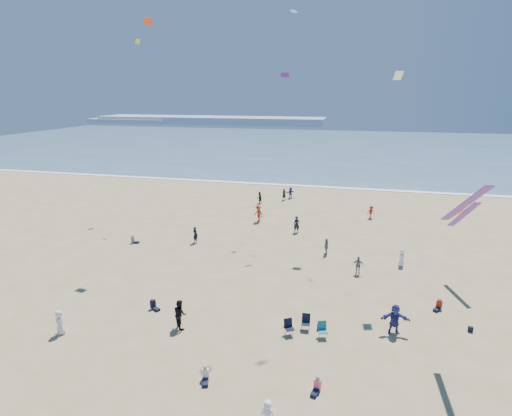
# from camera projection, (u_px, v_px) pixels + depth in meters

# --- Properties ---
(ground) EXTENTS (220.00, 220.00, 0.00)m
(ground) POSITION_uv_depth(u_px,v_px,m) (184.00, 370.00, 21.29)
(ground) COLOR tan
(ground) RESTS_ON ground
(ocean) EXTENTS (220.00, 100.00, 0.06)m
(ocean) POSITION_uv_depth(u_px,v_px,m) (323.00, 146.00, 110.00)
(ocean) COLOR #476B84
(ocean) RESTS_ON ground
(surf_line) EXTENTS (220.00, 1.20, 0.08)m
(surf_line) POSITION_uv_depth(u_px,v_px,m) (298.00, 186.00, 63.30)
(surf_line) COLOR white
(surf_line) RESTS_ON ground
(headland_far) EXTENTS (110.00, 20.00, 3.20)m
(headland_far) POSITION_uv_depth(u_px,v_px,m) (210.00, 120.00, 193.14)
(headland_far) COLOR #7A8EA8
(headland_far) RESTS_ON ground
(headland_near) EXTENTS (40.00, 14.00, 2.00)m
(headland_near) POSITION_uv_depth(u_px,v_px,m) (131.00, 121.00, 197.67)
(headland_near) COLOR #7A8EA8
(headland_near) RESTS_ON ground
(standing_flyers) EXTENTS (22.04, 48.26, 1.93)m
(standing_flyers) POSITION_uv_depth(u_px,v_px,m) (293.00, 252.00, 34.70)
(standing_flyers) COLOR navy
(standing_flyers) RESTS_ON ground
(seated_group) EXTENTS (27.76, 17.48, 0.84)m
(seated_group) POSITION_uv_depth(u_px,v_px,m) (237.00, 307.00, 26.74)
(seated_group) COLOR silver
(seated_group) RESTS_ON ground
(chair_cluster) EXTENTS (2.79, 1.52, 1.00)m
(chair_cluster) POSITION_uv_depth(u_px,v_px,m) (306.00, 327.00, 24.28)
(chair_cluster) COLOR black
(chair_cluster) RESTS_ON ground
(white_tote) EXTENTS (0.35, 0.20, 0.40)m
(white_tote) POSITION_uv_depth(u_px,v_px,m) (287.00, 323.00, 25.26)
(white_tote) COLOR silver
(white_tote) RESTS_ON ground
(black_backpack) EXTENTS (0.30, 0.22, 0.38)m
(black_backpack) POSITION_uv_depth(u_px,v_px,m) (320.00, 327.00, 24.84)
(black_backpack) COLOR black
(black_backpack) RESTS_ON ground
(navy_bag) EXTENTS (0.28, 0.18, 0.34)m
(navy_bag) POSITION_uv_depth(u_px,v_px,m) (470.00, 329.00, 24.63)
(navy_bag) COLOR black
(navy_bag) RESTS_ON ground
(kites_aloft) EXTENTS (44.40, 33.33, 30.62)m
(kites_aloft) POSITION_uv_depth(u_px,v_px,m) (392.00, 81.00, 26.98)
(kites_aloft) COLOR blue
(kites_aloft) RESTS_ON ground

